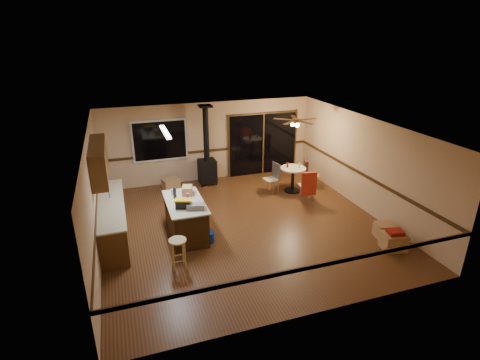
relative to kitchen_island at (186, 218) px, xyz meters
name	(u,v)px	position (x,y,z in m)	size (l,w,h in m)	color
floor	(244,225)	(1.50, 0.00, -0.45)	(7.00, 7.00, 0.00)	#512D16
ceiling	(244,127)	(1.50, 0.00, 2.15)	(7.00, 7.00, 0.00)	silver
wall_back	(209,142)	(1.50, 3.50, 0.85)	(7.00, 7.00, 0.00)	tan
wall_front	(313,252)	(1.50, -3.50, 0.85)	(7.00, 7.00, 0.00)	tan
wall_left	(94,197)	(-2.00, 0.00, 0.85)	(7.00, 7.00, 0.00)	tan
wall_right	(364,164)	(5.00, 0.00, 0.85)	(7.00, 7.00, 0.00)	tan
chair_rail	(244,190)	(1.50, 0.00, 0.55)	(7.00, 7.00, 0.08)	#3B260E
window	(160,140)	(-0.10, 3.45, 1.05)	(1.72, 0.10, 1.32)	black
sliding_door	(263,144)	(3.40, 3.45, 0.60)	(2.52, 0.10, 2.10)	black
lower_cabinets	(113,220)	(-1.70, 0.50, -0.02)	(0.60, 3.00, 0.86)	#503014
countertop	(110,203)	(-1.70, 0.50, 0.43)	(0.64, 3.04, 0.04)	#BDB593
upper_cabinets	(99,161)	(-1.83, 0.70, 1.45)	(0.35, 2.00, 0.80)	#503014
kitchen_island	(186,218)	(0.00, 0.00, 0.00)	(0.88, 1.68, 0.90)	#301D0C
wood_stove	(207,163)	(1.30, 3.05, 0.28)	(0.55, 0.50, 2.52)	black
ceiling_fan	(296,122)	(3.68, 1.61, 1.76)	(0.24, 0.24, 0.55)	brown
fluorescent_strip	(165,132)	(-0.30, 0.30, 2.11)	(0.10, 1.20, 0.04)	white
toolbox_grey	(196,206)	(0.17, -0.48, 0.51)	(0.40, 0.22, 0.13)	slate
toolbox_black	(183,204)	(-0.10, -0.34, 0.54)	(0.34, 0.18, 0.19)	black
toolbox_yellow_lid	(183,200)	(-0.10, -0.34, 0.65)	(0.37, 0.20, 0.03)	gold
box_on_island	(187,190)	(0.15, 0.39, 0.56)	(0.24, 0.33, 0.22)	#9C7145
bottle_dark	(175,193)	(-0.19, 0.26, 0.59)	(0.08, 0.08, 0.28)	black
bottle_pink	(187,198)	(0.06, -0.07, 0.56)	(0.07, 0.07, 0.23)	#D84C8C
bottle_white	(172,192)	(-0.22, 0.42, 0.54)	(0.06, 0.06, 0.18)	white
bar_stool	(178,254)	(-0.42, -1.33, -0.12)	(0.37, 0.37, 0.67)	tan
blue_bucket	(208,237)	(0.44, -0.49, -0.33)	(0.29, 0.29, 0.24)	#0B2E9F
dining_table	(293,176)	(3.68, 1.61, 0.07)	(0.79, 0.79, 0.78)	black
glass_red	(288,165)	(3.53, 1.71, 0.41)	(0.06, 0.06, 0.17)	#590C14
glass_cream	(299,165)	(3.86, 1.56, 0.40)	(0.06, 0.06, 0.15)	beige
chair_left	(274,175)	(3.08, 1.73, 0.14)	(0.47, 0.47, 0.51)	tan
chair_near	(309,183)	(3.74, 0.73, 0.14)	(0.49, 0.53, 0.70)	tan
chair_right	(306,170)	(4.21, 1.73, 0.14)	(0.58, 0.56, 0.70)	tan
box_under_window	(171,185)	(0.07, 2.86, -0.26)	(0.49, 0.40, 0.40)	#9C7145
box_corner_a	(394,241)	(4.40, -2.18, -0.25)	(0.52, 0.44, 0.40)	#9C7145
box_corner_b	(385,230)	(4.56, -1.66, -0.27)	(0.45, 0.38, 0.36)	#9C7145
box_small_red	(395,232)	(4.40, -2.18, -0.01)	(0.34, 0.28, 0.09)	maroon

